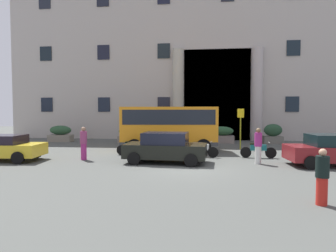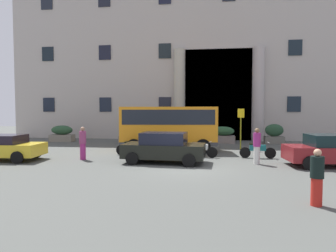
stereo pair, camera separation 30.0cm
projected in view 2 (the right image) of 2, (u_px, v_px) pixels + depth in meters
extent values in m
cube|color=#4A4C48|center=(186.00, 169.00, 13.57)|extent=(80.00, 64.00, 0.12)
cube|color=#ACA49C|center=(198.00, 66.00, 30.52)|extent=(34.83, 9.00, 14.46)
cube|color=black|center=(218.00, 95.00, 26.05)|extent=(5.83, 0.12, 8.04)
cylinder|color=#AEA998|center=(179.00, 95.00, 26.17)|extent=(0.98, 0.98, 8.04)
cylinder|color=#ADA3A0|center=(258.00, 94.00, 25.31)|extent=(0.98, 0.98, 8.04)
cube|color=black|center=(49.00, 105.00, 28.01)|extent=(1.12, 0.08, 1.32)
cube|color=black|center=(105.00, 105.00, 27.30)|extent=(1.12, 0.08, 1.32)
cube|color=black|center=(165.00, 104.00, 26.59)|extent=(1.12, 0.08, 1.32)
cube|color=black|center=(294.00, 104.00, 25.18)|extent=(1.12, 0.08, 1.32)
cube|color=black|center=(48.00, 54.00, 27.75)|extent=(1.12, 0.08, 1.32)
cube|color=black|center=(105.00, 53.00, 27.04)|extent=(1.12, 0.08, 1.32)
cube|color=black|center=(165.00, 51.00, 26.34)|extent=(1.12, 0.08, 1.32)
cube|color=black|center=(295.00, 48.00, 24.92)|extent=(1.12, 0.08, 1.32)
cube|color=black|center=(47.00, 2.00, 27.50)|extent=(1.12, 0.08, 1.32)
cube|color=orange|center=(169.00, 126.00, 19.12)|extent=(6.27, 3.00, 2.42)
cube|color=black|center=(169.00, 117.00, 19.09)|extent=(5.92, 2.98, 0.92)
cube|color=black|center=(214.00, 120.00, 19.06)|extent=(0.28, 1.95, 1.15)
cube|color=#414243|center=(169.00, 142.00, 19.18)|extent=(6.28, 3.04, 0.24)
cylinder|color=black|center=(199.00, 142.00, 20.32)|extent=(0.93, 0.38, 0.90)
cylinder|color=black|center=(203.00, 146.00, 17.99)|extent=(0.93, 0.38, 0.90)
cylinder|color=black|center=(138.00, 142.00, 20.38)|extent=(0.93, 0.38, 0.90)
cylinder|color=black|center=(134.00, 146.00, 18.05)|extent=(0.93, 0.38, 0.90)
cylinder|color=olive|center=(241.00, 129.00, 19.94)|extent=(0.08, 0.08, 2.71)
cube|color=yellow|center=(241.00, 113.00, 19.85)|extent=(0.44, 0.03, 0.60)
cube|color=gray|center=(130.00, 139.00, 24.23)|extent=(1.82, 0.81, 0.54)
ellipsoid|color=#275324|center=(130.00, 131.00, 24.20)|extent=(1.75, 0.73, 0.78)
cube|color=slate|center=(223.00, 139.00, 23.88)|extent=(1.94, 0.93, 0.60)
ellipsoid|color=#284F30|center=(223.00, 131.00, 23.85)|extent=(1.86, 0.84, 0.74)
cube|color=#65635A|center=(274.00, 140.00, 23.28)|extent=(1.48, 0.81, 0.59)
ellipsoid|color=#23422B|center=(274.00, 130.00, 23.23)|extent=(1.42, 0.73, 0.98)
cube|color=gray|center=(62.00, 138.00, 25.01)|extent=(1.95, 0.91, 0.59)
ellipsoid|color=#27482D|center=(62.00, 130.00, 24.97)|extent=(1.88, 0.82, 0.78)
cube|color=gold|center=(0.00, 149.00, 15.60)|extent=(4.46, 2.11, 0.63)
cube|color=black|center=(0.00, 139.00, 15.57)|extent=(2.45, 1.76, 0.46)
cylinder|color=black|center=(36.00, 152.00, 16.44)|extent=(0.63, 0.24, 0.62)
cylinder|color=black|center=(17.00, 157.00, 14.62)|extent=(0.63, 0.24, 0.62)
cube|color=black|center=(164.00, 151.00, 14.88)|extent=(4.19, 2.09, 0.69)
cube|color=black|center=(164.00, 138.00, 14.85)|extent=(2.30, 1.75, 0.57)
cylinder|color=black|center=(193.00, 155.00, 15.52)|extent=(0.63, 0.24, 0.62)
cylinder|color=black|center=(189.00, 161.00, 13.74)|extent=(0.63, 0.24, 0.62)
cylinder|color=black|center=(143.00, 153.00, 16.06)|extent=(0.63, 0.24, 0.62)
cylinder|color=black|center=(132.00, 159.00, 14.28)|extent=(0.63, 0.24, 0.62)
cube|color=maroon|center=(335.00, 153.00, 13.86)|extent=(4.52, 2.07, 0.70)
cube|color=black|center=(335.00, 140.00, 13.83)|extent=(2.48, 1.73, 0.54)
cylinder|color=black|center=(295.00, 157.00, 14.88)|extent=(0.63, 0.24, 0.62)
cylinder|color=black|center=(310.00, 163.00, 13.08)|extent=(0.63, 0.24, 0.62)
cylinder|color=black|center=(270.00, 153.00, 16.20)|extent=(0.60, 0.13, 0.60)
cylinder|color=black|center=(245.00, 152.00, 16.44)|extent=(0.61, 0.15, 0.60)
cube|color=#155F62|center=(258.00, 148.00, 16.31)|extent=(0.87, 0.28, 0.32)
cube|color=black|center=(254.00, 144.00, 16.33)|extent=(0.53, 0.22, 0.12)
cylinder|color=#A5A5A8|center=(268.00, 143.00, 16.19)|extent=(0.06, 0.55, 0.03)
cylinder|color=black|center=(143.00, 151.00, 16.92)|extent=(0.61, 0.24, 0.60)
cylinder|color=black|center=(121.00, 150.00, 17.44)|extent=(0.61, 0.26, 0.60)
cube|color=#1B5D71|center=(132.00, 146.00, 17.17)|extent=(0.96, 0.45, 0.32)
cube|color=black|center=(129.00, 143.00, 17.22)|extent=(0.55, 0.32, 0.12)
cylinder|color=#A5A5A8|center=(141.00, 141.00, 16.93)|extent=(0.16, 0.54, 0.03)
cylinder|color=black|center=(212.00, 152.00, 16.48)|extent=(0.61, 0.25, 0.60)
cylinder|color=black|center=(188.00, 151.00, 17.02)|extent=(0.61, 0.27, 0.60)
cube|color=white|center=(200.00, 147.00, 16.73)|extent=(0.96, 0.47, 0.32)
cube|color=black|center=(197.00, 143.00, 16.79)|extent=(0.55, 0.33, 0.12)
cylinder|color=#A5A5A8|center=(210.00, 142.00, 16.49)|extent=(0.17, 0.54, 0.03)
cylinder|color=silver|center=(257.00, 155.00, 14.51)|extent=(0.30, 0.30, 0.87)
cylinder|color=#972873|center=(257.00, 140.00, 14.47)|extent=(0.36, 0.36, 0.67)
sphere|color=brown|center=(257.00, 130.00, 14.44)|extent=(0.23, 0.23, 0.23)
cylinder|color=#9D286E|center=(83.00, 152.00, 15.84)|extent=(0.30, 0.30, 0.87)
cylinder|color=#8F3764|center=(83.00, 137.00, 15.80)|extent=(0.36, 0.36, 0.67)
sphere|color=#976E53|center=(83.00, 129.00, 15.77)|extent=(0.23, 0.23, 0.23)
cylinder|color=#B4221A|center=(316.00, 192.00, 8.17)|extent=(0.30, 0.30, 0.78)
cylinder|color=black|center=(317.00, 167.00, 8.13)|extent=(0.36, 0.36, 0.60)
sphere|color=tan|center=(318.00, 153.00, 8.11)|extent=(0.21, 0.21, 0.21)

